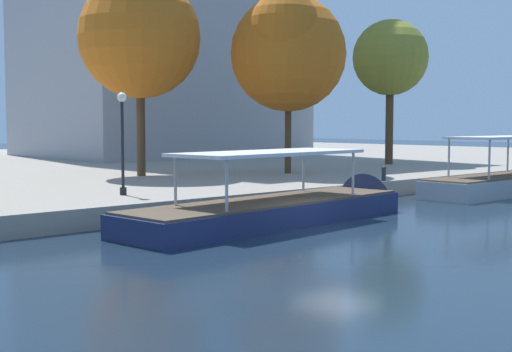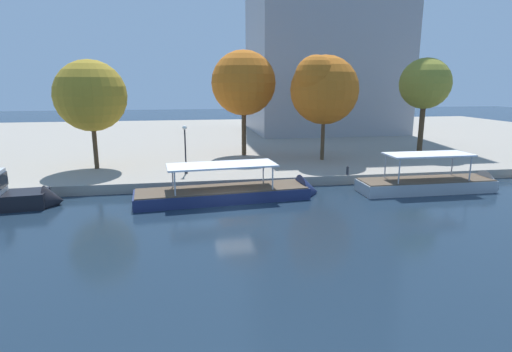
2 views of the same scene
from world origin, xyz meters
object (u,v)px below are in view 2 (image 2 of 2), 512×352
(tour_boat_2, at_px, (237,195))
(mooring_bollard_2, at_px, (348,170))
(tree_4, at_px, (243,83))
(tree_1, at_px, (324,89))
(tree_3, at_px, (425,84))
(tour_boat_3, at_px, (437,186))
(lamp_post, at_px, (185,145))
(tree_0, at_px, (89,95))

(tour_boat_2, bearing_deg, mooring_bollard_2, 12.70)
(tour_boat_2, bearing_deg, tree_4, 75.11)
(mooring_bollard_2, xyz_separation_m, tree_1, (-0.02, 6.78, 6.53))
(tree_1, height_order, tree_3, tree_1)
(tour_boat_3, distance_m, tree_3, 14.99)
(tour_boat_3, distance_m, mooring_bollard_2, 6.93)
(tour_boat_2, height_order, tour_boat_3, tour_boat_3)
(lamp_post, xyz_separation_m, tree_1, (13.20, 4.14, 4.51))
(tour_boat_3, height_order, tree_3, tree_3)
(lamp_post, bearing_deg, tree_0, 157.36)
(mooring_bollard_2, bearing_deg, tour_boat_2, -162.16)
(tour_boat_2, xyz_separation_m, tour_boat_3, (15.62, -0.31, 0.15))
(tour_boat_2, distance_m, mooring_bollard_2, 10.16)
(tour_boat_2, distance_m, lamp_post, 7.37)
(tour_boat_2, distance_m, tree_1, 15.66)
(tour_boat_3, distance_m, tree_4, 20.87)
(mooring_bollard_2, relative_size, tree_4, 0.07)
(tree_4, bearing_deg, tour_boat_3, -46.82)
(tour_boat_2, bearing_deg, lamp_post, 116.83)
(tree_0, relative_size, tree_3, 0.94)
(tree_3, height_order, tree_4, tree_4)
(tour_boat_2, bearing_deg, tree_1, 40.66)
(tree_1, bearing_deg, tour_boat_2, -134.21)
(lamp_post, xyz_separation_m, tree_0, (-7.97, 3.32, 4.06))
(tour_boat_2, relative_size, tree_1, 1.36)
(lamp_post, bearing_deg, tree_4, 53.58)
(tour_boat_2, xyz_separation_m, tree_4, (2.37, 13.81, 7.93))
(mooring_bollard_2, height_order, tree_4, tree_4)
(tree_3, bearing_deg, tree_1, -172.61)
(tree_1, distance_m, tree_3, 11.52)
(tour_boat_2, bearing_deg, tour_boat_3, -6.26)
(tour_boat_2, distance_m, tree_0, 16.26)
(mooring_bollard_2, height_order, lamp_post, lamp_post)
(tree_0, bearing_deg, tour_boat_3, -19.02)
(mooring_bollard_2, bearing_deg, lamp_post, 168.70)
(tour_boat_2, xyz_separation_m, tree_0, (-11.56, 9.06, 6.98))
(tour_boat_3, xyz_separation_m, mooring_bollard_2, (-5.99, 3.41, 0.76))
(tree_4, bearing_deg, tree_3, -7.48)
(tour_boat_3, distance_m, tree_0, 29.55)
(tree_1, bearing_deg, tour_boat_3, -59.46)
(tree_1, bearing_deg, tree_0, -177.79)
(tree_4, bearing_deg, tour_boat_2, -99.75)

